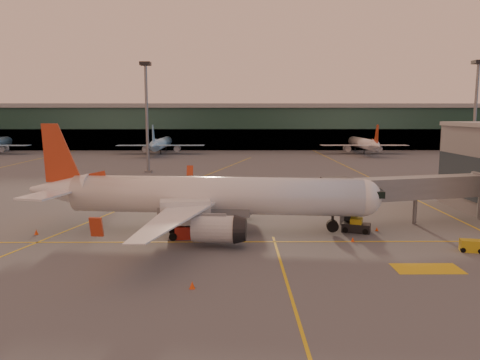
{
  "coord_description": "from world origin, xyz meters",
  "views": [
    {
      "loc": [
        0.8,
        -44.29,
        13.82
      ],
      "look_at": [
        1.35,
        17.65,
        5.0
      ],
      "focal_mm": 35.0,
      "sensor_mm": 36.0,
      "label": 1
    }
  ],
  "objects_px": {
    "gpu_cart": "(471,246)",
    "catering_truck": "(186,216)",
    "main_airplane": "(203,197)",
    "pushback_tug": "(356,226)"
  },
  "relations": [
    {
      "from": "main_airplane",
      "to": "gpu_cart",
      "type": "bearing_deg",
      "value": -11.44
    },
    {
      "from": "catering_truck",
      "to": "gpu_cart",
      "type": "xyz_separation_m",
      "value": [
        29.29,
        -5.69,
        -1.85
      ]
    },
    {
      "from": "main_airplane",
      "to": "gpu_cart",
      "type": "distance_m",
      "value": 29.05
    },
    {
      "from": "catering_truck",
      "to": "main_airplane",
      "type": "bearing_deg",
      "value": 51.36
    },
    {
      "from": "main_airplane",
      "to": "pushback_tug",
      "type": "relative_size",
      "value": 11.63
    },
    {
      "from": "gpu_cart",
      "to": "catering_truck",
      "type": "bearing_deg",
      "value": -177.23
    },
    {
      "from": "main_airplane",
      "to": "catering_truck",
      "type": "xyz_separation_m",
      "value": [
        -1.76,
        -2.91,
        -1.67
      ]
    },
    {
      "from": "main_airplane",
      "to": "gpu_cart",
      "type": "relative_size",
      "value": 18.34
    },
    {
      "from": "catering_truck",
      "to": "gpu_cart",
      "type": "bearing_deg",
      "value": -18.4
    },
    {
      "from": "main_airplane",
      "to": "pushback_tug",
      "type": "xyz_separation_m",
      "value": [
        17.96,
        -0.65,
        -3.44
      ]
    }
  ]
}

